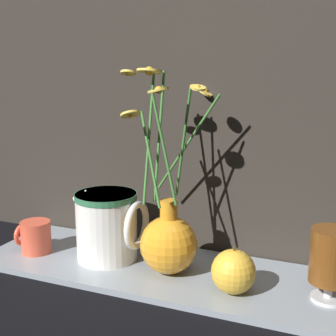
# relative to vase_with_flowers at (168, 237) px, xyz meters

# --- Properties ---
(ground_plane) EXTENTS (6.00, 6.00, 0.00)m
(ground_plane) POSITION_rel_vase_with_flowers_xyz_m (-0.01, 0.01, -0.08)
(ground_plane) COLOR black
(shelf) EXTENTS (0.78, 0.25, 0.01)m
(shelf) POSITION_rel_vase_with_flowers_xyz_m (-0.01, 0.01, -0.08)
(shelf) COLOR gray
(shelf) RESTS_ON ground_plane
(vase_with_flowers) EXTENTS (0.18, 0.24, 0.40)m
(vase_with_flowers) POSITION_rel_vase_with_flowers_xyz_m (0.00, 0.00, 0.00)
(vase_with_flowers) COLOR orange
(vase_with_flowers) RESTS_ON shelf
(yellow_mug) EXTENTS (0.07, 0.06, 0.07)m
(yellow_mug) POSITION_rel_vase_with_flowers_xyz_m (-0.31, -0.02, -0.04)
(yellow_mug) COLOR #DB5138
(yellow_mug) RESTS_ON shelf
(ceramic_pitcher) EXTENTS (0.15, 0.13, 0.15)m
(ceramic_pitcher) POSITION_rel_vase_with_flowers_xyz_m (-0.14, 0.02, 0.01)
(ceramic_pitcher) COLOR white
(ceramic_pitcher) RESTS_ON shelf
(tea_glass) EXTENTS (0.07, 0.07, 0.13)m
(tea_glass) POSITION_rel_vase_with_flowers_xyz_m (0.30, 0.00, 0.01)
(tea_glass) COLOR silver
(tea_glass) RESTS_ON shelf
(orange_fruit) EXTENTS (0.08, 0.08, 0.09)m
(orange_fruit) POSITION_rel_vase_with_flowers_xyz_m (0.14, -0.03, -0.03)
(orange_fruit) COLOR gold
(orange_fruit) RESTS_ON shelf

